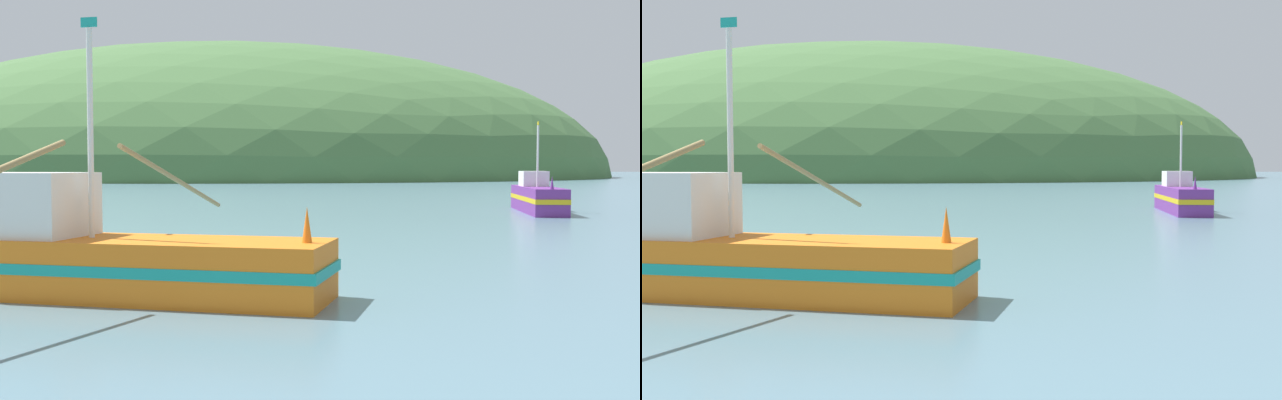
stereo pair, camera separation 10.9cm
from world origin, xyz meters
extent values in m
ellipsoid|color=#47703D|center=(8.23, 184.14, 0.00)|extent=(180.41, 144.32, 62.49)
ellipsoid|color=#2D562D|center=(25.33, 215.63, 0.00)|extent=(133.27, 106.62, 47.72)
cube|color=#6B2D84|center=(17.28, 41.05, 0.74)|extent=(4.38, 9.51, 1.47)
cube|color=gold|center=(17.28, 41.05, 0.81)|extent=(4.42, 9.61, 0.27)
cone|color=#6B2D84|center=(16.05, 36.90, 1.82)|extent=(0.25, 0.25, 0.70)
cube|color=silver|center=(17.71, 42.52, 1.93)|extent=(2.02, 2.45, 0.91)
cylinder|color=silver|center=(17.33, 41.22, 3.26)|extent=(0.12, 0.12, 3.58)
cube|color=gold|center=(17.33, 41.22, 5.18)|extent=(0.13, 0.35, 0.20)
cube|color=orange|center=(-4.34, 16.75, 0.61)|extent=(9.97, 5.81, 1.22)
cube|color=teal|center=(-4.34, 16.75, 0.67)|extent=(10.07, 5.86, 0.22)
cone|color=orange|center=(-0.15, 15.02, 1.57)|extent=(0.26, 0.26, 0.70)
cube|color=silver|center=(-5.80, 17.35, 1.89)|extent=(2.97, 2.70, 1.35)
cylinder|color=silver|center=(-4.40, 16.77, 3.37)|extent=(0.12, 0.12, 4.30)
cube|color=teal|center=(-4.40, 16.77, 5.64)|extent=(0.34, 0.17, 0.20)
cylinder|color=#997F4C|center=(-2.77, 20.56, 2.33)|extent=(2.43, 5.65, 1.75)
camera|label=1|loc=(-2.21, 1.04, 2.71)|focal=41.22mm
camera|label=2|loc=(-2.10, 1.03, 2.71)|focal=41.22mm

